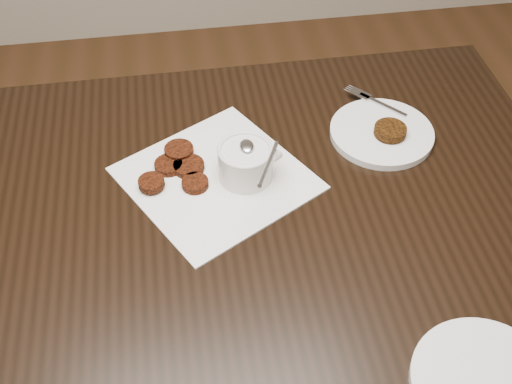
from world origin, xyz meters
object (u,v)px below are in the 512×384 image
at_px(napkin, 216,178).
at_px(plate_with_patty, 382,130).
at_px(sauce_ramekin, 245,149).
at_px(table, 183,351).

xyz_separation_m(napkin, plate_with_patty, (0.34, 0.07, 0.01)).
height_order(sauce_ramekin, plate_with_patty, sauce_ramekin).
bearing_deg(napkin, table, -128.54).
height_order(table, plate_with_patty, plate_with_patty).
bearing_deg(sauce_ramekin, napkin, 175.07).
height_order(napkin, plate_with_patty, plate_with_patty).
xyz_separation_m(table, sauce_ramekin, (0.16, 0.13, 0.45)).
relative_size(table, plate_with_patty, 7.31).
bearing_deg(table, plate_with_patty, 24.44).
bearing_deg(plate_with_patty, sauce_ramekin, -165.08).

